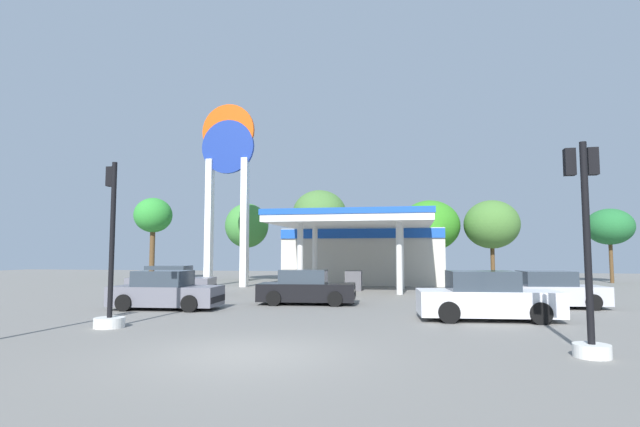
# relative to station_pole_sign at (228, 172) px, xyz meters

# --- Properties ---
(ground_plane) EXTENTS (90.00, 90.00, 0.00)m
(ground_plane) POSITION_rel_station_pole_sign_xyz_m (8.07, -19.18, -7.20)
(ground_plane) COLOR slate
(ground_plane) RESTS_ON ground
(gas_station) EXTENTS (10.43, 13.21, 4.29)m
(gas_station) POSITION_rel_station_pole_sign_xyz_m (8.22, 3.65, -5.03)
(gas_station) COLOR beige
(gas_station) RESTS_ON ground
(station_pole_sign) EXTENTS (3.44, 0.56, 11.57)m
(station_pole_sign) POSITION_rel_station_pole_sign_xyz_m (0.00, 0.00, 0.00)
(station_pole_sign) COLOR white
(station_pole_sign) RESTS_ON ground
(car_0) EXTENTS (4.04, 2.04, 1.40)m
(car_0) POSITION_rel_station_pole_sign_xyz_m (7.17, -9.36, -6.56)
(car_0) COLOR black
(car_0) RESTS_ON ground
(car_1) EXTENTS (4.25, 2.28, 1.45)m
(car_1) POSITION_rel_station_pole_sign_xyz_m (-0.26, -6.54, -6.54)
(car_1) COLOR black
(car_1) RESTS_ON ground
(car_2) EXTENTS (4.04, 2.11, 1.39)m
(car_2) POSITION_rel_station_pole_sign_xyz_m (16.57, -8.93, -6.57)
(car_2) COLOR black
(car_2) RESTS_ON ground
(car_3) EXTENTS (4.38, 2.24, 1.52)m
(car_3) POSITION_rel_station_pole_sign_xyz_m (13.69, -12.91, -6.51)
(car_3) COLOR black
(car_3) RESTS_ON ground
(car_4) EXTENTS (4.07, 2.03, 1.42)m
(car_4) POSITION_rel_station_pole_sign_xyz_m (2.41, -12.06, -6.55)
(car_4) COLOR black
(car_4) RESTS_ON ground
(traffic_signal_1) EXTENTS (0.72, 0.72, 4.37)m
(traffic_signal_1) POSITION_rel_station_pole_sign_xyz_m (14.95, -18.19, -5.51)
(traffic_signal_1) COLOR silver
(traffic_signal_1) RESTS_ON ground
(traffic_signal_2) EXTENTS (0.83, 0.83, 4.67)m
(traffic_signal_2) POSITION_rel_station_pole_sign_xyz_m (3.07, -16.48, -5.96)
(traffic_signal_2) COLOR silver
(traffic_signal_2) RESTS_ON ground
(tree_0) EXTENTS (2.94, 2.94, 6.43)m
(tree_0) POSITION_rel_station_pole_sign_xyz_m (-8.65, 6.31, -2.21)
(tree_0) COLOR brown
(tree_0) RESTS_ON ground
(tree_1) EXTENTS (3.37, 3.37, 5.94)m
(tree_1) POSITION_rel_station_pole_sign_xyz_m (-1.27, 7.43, -3.01)
(tree_1) COLOR brown
(tree_1) RESTS_ON ground
(tree_2) EXTENTS (4.23, 4.23, 7.03)m
(tree_2) POSITION_rel_station_pole_sign_xyz_m (4.28, 8.69, -2.05)
(tree_2) COLOR brown
(tree_2) RESTS_ON ground
(tree_3) EXTENTS (4.21, 4.21, 5.81)m
(tree_3) POSITION_rel_station_pole_sign_xyz_m (12.68, 6.43, -3.20)
(tree_3) COLOR brown
(tree_3) RESTS_ON ground
(tree_4) EXTENTS (3.74, 3.74, 5.71)m
(tree_4) POSITION_rel_station_pole_sign_xyz_m (16.84, 6.20, -3.16)
(tree_4) COLOR brown
(tree_4) RESTS_ON ground
(tree_5) EXTENTS (3.16, 3.16, 5.19)m
(tree_5) POSITION_rel_station_pole_sign_xyz_m (25.10, 8.45, -3.29)
(tree_5) COLOR brown
(tree_5) RESTS_ON ground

